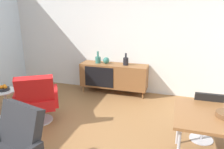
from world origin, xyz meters
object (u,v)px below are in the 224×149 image
at_px(vase_ceramic_small, 106,60).
at_px(side_table_round, 6,100).
at_px(sideboard, 114,75).
at_px(lounge_chair_red, 37,99).
at_px(fruit_bowl, 4,88).
at_px(vase_cobalt, 98,59).
at_px(dining_chair_back_left, 205,114).
at_px(vase_sculptural_dark, 126,61).

bearing_deg(vase_ceramic_small, side_table_round, -129.23).
bearing_deg(sideboard, vase_ceramic_small, 179.43).
xyz_separation_m(lounge_chair_red, fruit_bowl, (-0.74, 0.05, 0.09)).
xyz_separation_m(vase_cobalt, dining_chair_back_left, (2.29, -1.56, -0.34)).
distance_m(dining_chair_back_left, fruit_bowl, 3.51).
distance_m(sideboard, lounge_chair_red, 1.99).
relative_size(dining_chair_back_left, lounge_chair_red, 0.90).
relative_size(sideboard, side_table_round, 3.08).
bearing_deg(fruit_bowl, lounge_chair_red, -3.86).
relative_size(dining_chair_back_left, side_table_round, 1.65).
distance_m(lounge_chair_red, fruit_bowl, 0.75).
relative_size(sideboard, vase_ceramic_small, 10.35).
xyz_separation_m(sideboard, lounge_chair_red, (-0.87, -1.79, 0.03)).
relative_size(vase_sculptural_dark, vase_ceramic_small, 1.80).
bearing_deg(sideboard, vase_sculptural_dark, 0.37).
xyz_separation_m(dining_chair_back_left, fruit_bowl, (-3.50, -0.18, 0.09)).
xyz_separation_m(vase_cobalt, side_table_round, (-1.22, -1.74, -0.49)).
bearing_deg(vase_ceramic_small, sideboard, -0.57).
bearing_deg(dining_chair_back_left, side_table_round, -177.06).
bearing_deg(fruit_bowl, vase_ceramic_small, 50.76).
distance_m(vase_ceramic_small, dining_chair_back_left, 2.62).
height_order(sideboard, lounge_chair_red, lounge_chair_red).
bearing_deg(sideboard, vase_cobalt, 179.73).
xyz_separation_m(sideboard, vase_sculptural_dark, (0.29, 0.00, 0.38)).
xyz_separation_m(dining_chair_back_left, side_table_round, (-3.50, -0.18, -0.15)).
relative_size(lounge_chair_red, fruit_bowl, 4.73).
bearing_deg(lounge_chair_red, vase_sculptural_dark, 57.03).
bearing_deg(vase_sculptural_dark, dining_chair_back_left, -44.32).
height_order(sideboard, dining_chair_back_left, dining_chair_back_left).
xyz_separation_m(vase_sculptural_dark, lounge_chair_red, (-1.16, -1.79, -0.35)).
bearing_deg(vase_cobalt, side_table_round, -124.90).
xyz_separation_m(vase_ceramic_small, fruit_bowl, (-1.42, -1.74, -0.24)).
distance_m(side_table_round, fruit_bowl, 0.24).
distance_m(dining_chair_back_left, side_table_round, 3.51).
relative_size(sideboard, fruit_bowl, 8.00).
distance_m(vase_cobalt, side_table_round, 2.18).
height_order(vase_cobalt, dining_chair_back_left, vase_cobalt).
distance_m(sideboard, side_table_round, 2.38).
bearing_deg(fruit_bowl, vase_sculptural_dark, 42.49).
height_order(vase_sculptural_dark, vase_ceramic_small, vase_sculptural_dark).
height_order(vase_cobalt, vase_ceramic_small, vase_cobalt).
bearing_deg(side_table_round, dining_chair_back_left, 2.94).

